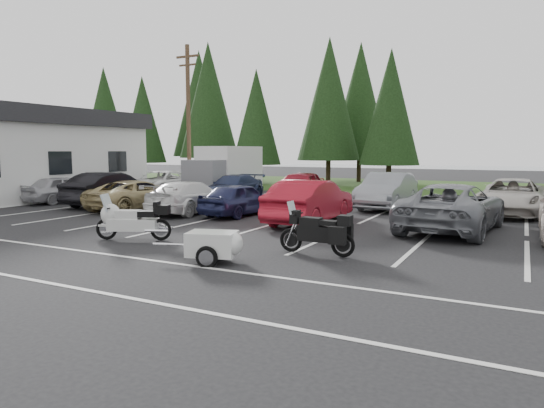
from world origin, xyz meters
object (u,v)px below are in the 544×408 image
(car_near_6, at_px, (452,207))
(adventure_motorcycle, at_px, (316,228))
(utility_pole, at_px, (188,117))
(touring_motorcycle, at_px, (133,217))
(car_near_1, at_px, (110,189))
(cargo_trailer, at_px, (212,247))
(car_far_3, at_px, (387,191))
(car_near_2, at_px, (138,195))
(car_near_5, at_px, (310,201))
(car_far_0, at_px, (160,183))
(car_far_4, at_px, (512,197))
(car_near_3, at_px, (190,197))
(box_truck, at_px, (221,170))
(car_far_1, at_px, (233,187))
(car_near_4, at_px, (240,199))
(car_near_0, at_px, (64,189))
(car_far_2, at_px, (300,187))

(car_near_6, bearing_deg, adventure_motorcycle, 70.36)
(utility_pole, height_order, touring_motorcycle, utility_pole)
(car_near_1, relative_size, cargo_trailer, 2.99)
(touring_motorcycle, distance_m, adventure_motorcycle, 5.59)
(car_near_6, bearing_deg, car_near_1, 4.59)
(utility_pole, distance_m, car_far_3, 13.67)
(car_near_1, xyz_separation_m, car_near_2, (2.37, -0.66, -0.14))
(car_near_5, relative_size, car_far_3, 0.98)
(car_far_0, relative_size, car_far_4, 0.98)
(car_near_6, bearing_deg, utility_pole, -19.26)
(car_near_3, relative_size, car_far_0, 0.89)
(car_near_1, height_order, car_near_2, car_near_1)
(box_truck, height_order, car_near_1, box_truck)
(car_far_1, bearing_deg, car_near_1, -126.46)
(car_near_5, distance_m, car_far_3, 5.98)
(box_truck, height_order, car_near_3, box_truck)
(car_far_0, height_order, adventure_motorcycle, car_far_0)
(car_near_1, relative_size, car_near_3, 1.05)
(car_far_4, height_order, cargo_trailer, car_far_4)
(car_far_1, bearing_deg, car_far_0, 178.40)
(car_near_1, xyz_separation_m, car_near_4, (7.37, -0.17, -0.14))
(car_far_3, distance_m, adventure_motorcycle, 10.77)
(utility_pole, bearing_deg, car_near_1, -83.67)
(touring_motorcycle, bearing_deg, car_near_0, 126.05)
(box_truck, distance_m, car_far_4, 16.26)
(utility_pole, bearing_deg, car_near_6, -24.67)
(car_near_1, height_order, car_near_5, car_near_1)
(utility_pole, xyz_separation_m, touring_motorcycle, (8.27, -13.66, -4.00))
(cargo_trailer, bearing_deg, car_far_3, 69.06)
(car_far_3, bearing_deg, car_near_2, -148.53)
(car_near_3, bearing_deg, car_near_1, -8.65)
(car_near_0, relative_size, cargo_trailer, 2.49)
(car_far_3, bearing_deg, box_truck, 166.82)
(car_near_5, distance_m, car_far_1, 9.26)
(car_near_3, bearing_deg, car_near_0, -5.93)
(car_far_4, xyz_separation_m, touring_motorcycle, (-9.77, -11.58, -0.05))
(utility_pole, relative_size, car_near_0, 2.21)
(car_near_2, height_order, adventure_motorcycle, adventure_motorcycle)
(car_near_2, xyz_separation_m, adventure_motorcycle, (10.64, -5.06, 0.02))
(car_near_0, height_order, car_far_1, car_near_0)
(car_far_0, distance_m, car_far_2, 8.83)
(box_truck, bearing_deg, car_near_4, -52.23)
(car_far_4, bearing_deg, car_near_5, -134.23)
(car_near_6, bearing_deg, car_near_4, 5.05)
(car_near_0, distance_m, touring_motorcycle, 12.30)
(car_near_5, bearing_deg, car_far_0, -26.73)
(box_truck, bearing_deg, cargo_trailer, -57.19)
(car_far_0, bearing_deg, car_near_3, -45.23)
(car_far_0, bearing_deg, utility_pole, 71.25)
(box_truck, relative_size, car_far_3, 1.13)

